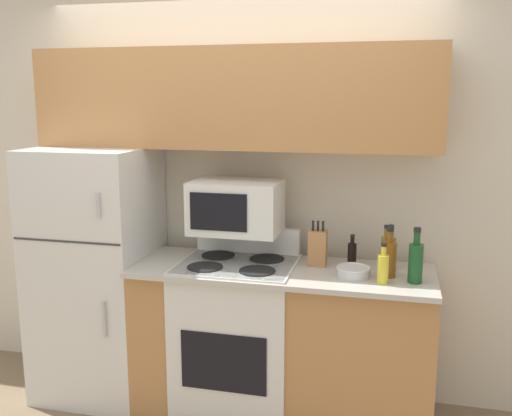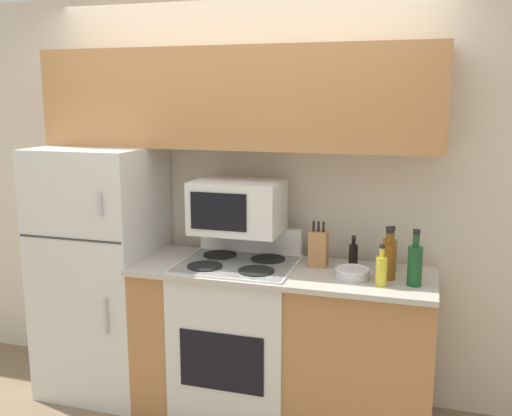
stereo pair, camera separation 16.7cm
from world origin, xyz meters
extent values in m
cube|color=beige|center=(0.00, 0.69, 1.27)|extent=(8.00, 0.05, 2.55)
cube|color=#B27A47|center=(0.35, 0.29, 0.45)|extent=(1.73, 0.57, 0.91)
cube|color=#BCB7AD|center=(0.35, 0.27, 0.92)|extent=(1.73, 0.61, 0.03)
cube|color=silver|center=(-0.86, 0.33, 0.80)|extent=(0.71, 0.65, 1.60)
cube|color=#383838|center=(-0.86, 0.00, 1.09)|extent=(0.69, 0.01, 0.01)
cylinder|color=#B7B7BC|center=(-0.64, -0.01, 1.31)|extent=(0.02, 0.02, 0.14)
cylinder|color=#B7B7BC|center=(-0.64, -0.01, 0.64)|extent=(0.02, 0.02, 0.22)
cube|color=#B27A47|center=(0.00, 0.49, 1.90)|extent=(2.44, 0.34, 0.59)
cube|color=silver|center=(0.08, 0.27, 0.47)|extent=(0.69, 0.57, 0.95)
cube|color=black|center=(0.08, -0.02, 0.46)|extent=(0.49, 0.01, 0.34)
cube|color=#2D2D2D|center=(0.08, 0.27, 0.94)|extent=(0.66, 0.55, 0.01)
cube|color=silver|center=(0.08, 0.54, 1.03)|extent=(0.66, 0.06, 0.16)
cylinder|color=black|center=(-0.07, 0.14, 0.95)|extent=(0.21, 0.21, 0.01)
cylinder|color=black|center=(0.24, 0.14, 0.95)|extent=(0.21, 0.21, 0.01)
cylinder|color=black|center=(-0.07, 0.40, 0.95)|extent=(0.21, 0.21, 0.01)
cylinder|color=black|center=(0.24, 0.40, 0.95)|extent=(0.21, 0.21, 0.01)
cube|color=silver|center=(0.06, 0.37, 1.27)|extent=(0.53, 0.36, 0.31)
cube|color=black|center=(0.00, 0.19, 1.27)|extent=(0.34, 0.01, 0.22)
cube|color=#B27A47|center=(0.54, 0.38, 1.04)|extent=(0.10, 0.10, 0.21)
cylinder|color=black|center=(0.52, 0.37, 1.18)|extent=(0.01, 0.01, 0.06)
cylinder|color=black|center=(0.54, 0.37, 1.18)|extent=(0.01, 0.01, 0.06)
cylinder|color=black|center=(0.57, 0.37, 1.18)|extent=(0.01, 0.01, 0.06)
cylinder|color=silver|center=(0.77, 0.21, 0.96)|extent=(0.18, 0.18, 0.05)
torus|color=silver|center=(0.77, 0.21, 0.99)|extent=(0.19, 0.19, 0.01)
cylinder|color=black|center=(0.74, 0.45, 1.00)|extent=(0.05, 0.05, 0.13)
cylinder|color=black|center=(0.74, 0.45, 1.08)|extent=(0.02, 0.02, 0.04)
cylinder|color=black|center=(0.74, 0.45, 1.11)|extent=(0.03, 0.03, 0.01)
cylinder|color=olive|center=(0.93, 0.48, 1.02)|extent=(0.06, 0.06, 0.17)
cylinder|color=olive|center=(0.93, 0.48, 1.13)|extent=(0.03, 0.03, 0.05)
cylinder|color=black|center=(0.93, 0.48, 1.17)|extent=(0.03, 0.03, 0.02)
cylinder|color=brown|center=(0.95, 0.26, 1.04)|extent=(0.08, 0.08, 0.20)
cylinder|color=brown|center=(0.95, 0.26, 1.16)|extent=(0.04, 0.04, 0.06)
cylinder|color=black|center=(0.95, 0.26, 1.21)|extent=(0.04, 0.04, 0.02)
cylinder|color=#194C23|center=(1.09, 0.19, 1.04)|extent=(0.08, 0.08, 0.21)
cylinder|color=#194C23|center=(1.09, 0.19, 1.18)|extent=(0.03, 0.03, 0.07)
cylinder|color=black|center=(1.09, 0.19, 1.23)|extent=(0.04, 0.04, 0.02)
cylinder|color=gold|center=(0.92, 0.13, 1.02)|extent=(0.06, 0.06, 0.15)
cylinder|color=gold|center=(0.92, 0.13, 1.12)|extent=(0.03, 0.03, 0.05)
cylinder|color=black|center=(0.92, 0.13, 1.15)|extent=(0.03, 0.03, 0.02)
cylinder|color=#5B6619|center=(0.96, 0.40, 1.03)|extent=(0.06, 0.06, 0.18)
cylinder|color=#5B6619|center=(0.96, 0.40, 1.15)|extent=(0.03, 0.03, 0.06)
cylinder|color=black|center=(0.96, 0.40, 1.19)|extent=(0.03, 0.03, 0.02)
camera|label=1|loc=(0.96, -2.83, 1.91)|focal=40.00mm
camera|label=2|loc=(1.12, -2.79, 1.91)|focal=40.00mm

